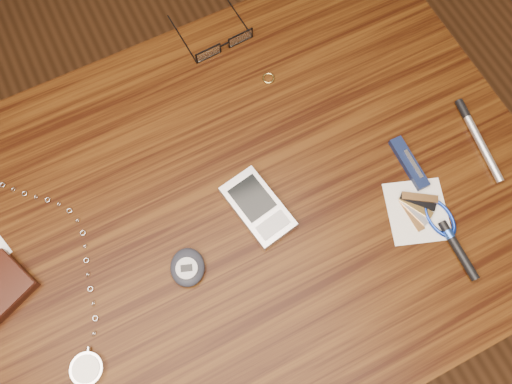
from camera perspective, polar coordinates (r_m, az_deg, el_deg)
ground at (r=1.51m, az=-1.77°, el=-10.63°), size 3.80×3.80×0.00m
desk at (r=0.88m, az=-3.02°, el=-4.28°), size 1.00×0.70×0.75m
eyeglasses at (r=0.91m, az=-3.83°, el=16.61°), size 0.12×0.12×0.02m
gold_ring at (r=0.88m, az=1.44°, el=12.87°), size 0.02×0.02×0.00m
pocket_watch at (r=0.78m, az=-18.97°, el=-17.54°), size 0.11×0.36×0.01m
pda_phone at (r=0.77m, az=0.20°, el=-1.73°), size 0.08×0.13×0.02m
pedometer at (r=0.75m, az=-7.84°, el=-8.53°), size 0.07×0.07×0.02m
notepad_keys at (r=0.82m, az=19.08°, el=-2.33°), size 0.12×0.13×0.01m
pocket_knife at (r=0.84m, az=17.09°, el=3.16°), size 0.02×0.09×0.01m
silver_pen at (r=0.90m, az=23.80°, el=6.13°), size 0.04×0.15×0.01m
black_blue_pen at (r=0.81m, az=22.00°, el=-5.96°), size 0.02×0.10×0.01m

